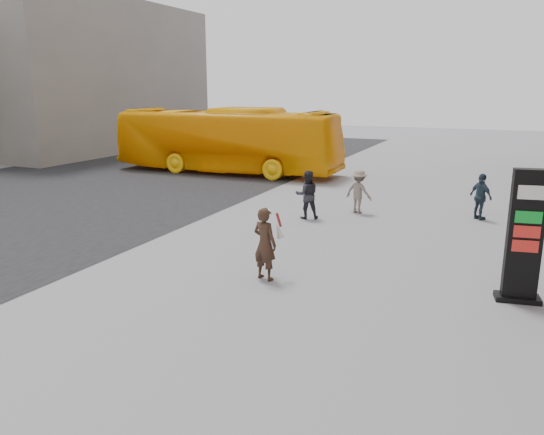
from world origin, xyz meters
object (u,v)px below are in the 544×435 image
at_px(woman, 265,243).
at_px(pedestrian_a, 307,195).
at_px(bus, 226,140).
at_px(info_pylon, 524,237).
at_px(pedestrian_b, 359,192).
at_px(pedestrian_c, 481,197).

xyz_separation_m(woman, pedestrian_a, (-1.14, 5.89, -0.06)).
height_order(woman, bus, bus).
xyz_separation_m(info_pylon, woman, (-5.36, -0.96, -0.51)).
bearing_deg(pedestrian_a, woman, 72.89).
relative_size(pedestrian_a, pedestrian_b, 1.07).
bearing_deg(pedestrian_b, pedestrian_c, -153.42).
bearing_deg(bus, pedestrian_a, -136.90).
distance_m(bus, pedestrian_b, 10.66).
height_order(pedestrian_a, pedestrian_b, pedestrian_a).
distance_m(woman, bus, 15.97).
bearing_deg(woman, info_pylon, -154.71).
xyz_separation_m(pedestrian_a, pedestrian_c, (5.37, 2.21, -0.04)).
distance_m(bus, pedestrian_c, 13.78).
bearing_deg(pedestrian_b, pedestrian_a, 63.69).
xyz_separation_m(bus, pedestrian_c, (12.62, -5.47, -0.88)).
distance_m(pedestrian_a, pedestrian_b, 2.04).
distance_m(pedestrian_a, pedestrian_c, 5.80).
relative_size(bus, pedestrian_c, 7.67).
height_order(bus, pedestrian_c, bus).
distance_m(pedestrian_b, pedestrian_c, 4.05).
bearing_deg(bus, pedestrian_b, -125.87).
height_order(woman, pedestrian_b, woman).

